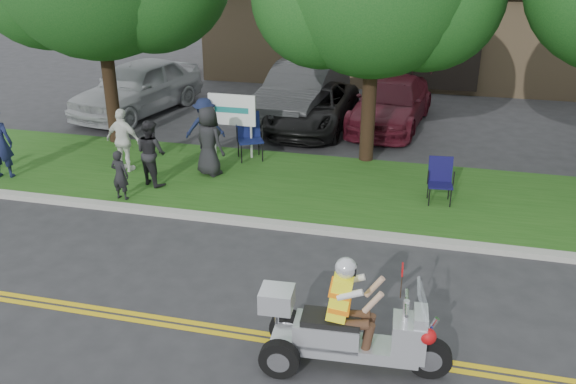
% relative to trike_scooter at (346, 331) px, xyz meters
% --- Properties ---
extents(ground, '(120.00, 120.00, 0.00)m').
position_rel_trike_scooter_xyz_m(ground, '(-1.24, 0.85, -0.60)').
color(ground, '#28282B').
rests_on(ground, ground).
extents(centerline_near, '(60.00, 0.10, 0.01)m').
position_rel_trike_scooter_xyz_m(centerline_near, '(-1.24, 0.27, -0.59)').
color(centerline_near, gold).
rests_on(centerline_near, ground).
extents(centerline_far, '(60.00, 0.10, 0.01)m').
position_rel_trike_scooter_xyz_m(centerline_far, '(-1.24, 0.43, -0.59)').
color(centerline_far, gold).
rests_on(centerline_far, ground).
extents(curb, '(60.00, 0.25, 0.12)m').
position_rel_trike_scooter_xyz_m(curb, '(-1.24, 3.90, -0.54)').
color(curb, '#A8A89E').
rests_on(curb, ground).
extents(grass_verge, '(60.00, 4.00, 0.10)m').
position_rel_trike_scooter_xyz_m(grass_verge, '(-1.24, 6.05, -0.54)').
color(grass_verge, '#1E4D14').
rests_on(grass_verge, ground).
extents(commercial_building, '(18.00, 8.20, 4.00)m').
position_rel_trike_scooter_xyz_m(commercial_building, '(0.76, 19.83, 1.41)').
color(commercial_building, '#9E7F5B').
rests_on(commercial_building, ground).
extents(business_sign, '(1.25, 0.06, 1.75)m').
position_rel_trike_scooter_xyz_m(business_sign, '(-4.14, 7.45, 0.66)').
color(business_sign, silver).
rests_on(business_sign, ground).
extents(trike_scooter, '(2.62, 0.90, 1.71)m').
position_rel_trike_scooter_xyz_m(trike_scooter, '(0.00, 0.00, 0.00)').
color(trike_scooter, black).
rests_on(trike_scooter, ground).
extents(lawn_chair_a, '(0.56, 0.58, 0.98)m').
position_rel_trike_scooter_xyz_m(lawn_chair_a, '(1.13, 5.83, 0.06)').
color(lawn_chair_a, black).
rests_on(lawn_chair_a, grass_verge).
extents(lawn_chair_b, '(0.85, 0.86, 1.18)m').
position_rel_trike_scooter_xyz_m(lawn_chair_b, '(-3.70, 7.46, 0.17)').
color(lawn_chair_b, black).
rests_on(lawn_chair_b, grass_verge).
extents(spectator_adult_mid, '(0.93, 0.85, 1.54)m').
position_rel_trike_scooter_xyz_m(spectator_adult_mid, '(-5.34, 5.21, 0.27)').
color(spectator_adult_mid, black).
rests_on(spectator_adult_mid, grass_verge).
extents(spectator_adult_right, '(0.95, 0.48, 1.56)m').
position_rel_trike_scooter_xyz_m(spectator_adult_right, '(-6.35, 5.82, 0.29)').
color(spectator_adult_right, white).
rests_on(spectator_adult_right, grass_verge).
extents(spectator_chair_a, '(1.13, 0.88, 1.55)m').
position_rel_trike_scooter_xyz_m(spectator_chair_a, '(-4.83, 7.29, 0.28)').
color(spectator_chair_a, '#161E3F').
rests_on(spectator_chair_a, grass_verge).
extents(spectator_chair_b, '(0.97, 0.84, 1.68)m').
position_rel_trike_scooter_xyz_m(spectator_chair_b, '(-4.27, 6.09, 0.34)').
color(spectator_chair_b, black).
rests_on(spectator_chair_b, grass_verge).
extents(child_left, '(0.44, 0.31, 1.12)m').
position_rel_trike_scooter_xyz_m(child_left, '(-5.64, 4.25, 0.07)').
color(child_left, black).
rests_on(child_left, grass_verge).
extents(parked_car_far_left, '(3.09, 5.40, 1.73)m').
position_rel_trike_scooter_xyz_m(parked_car_far_left, '(-8.55, 10.91, 0.27)').
color(parked_car_far_left, '#9FA2A6').
rests_on(parked_car_far_left, ground).
extents(parked_car_left, '(2.28, 5.42, 1.74)m').
position_rel_trike_scooter_xyz_m(parked_car_left, '(-3.24, 11.61, 0.27)').
color(parked_car_left, '#313133').
rests_on(parked_car_left, ground).
extents(parked_car_mid, '(2.33, 4.74, 1.29)m').
position_rel_trike_scooter_xyz_m(parked_car_mid, '(-2.70, 10.68, 0.05)').
color(parked_car_mid, black).
rests_on(parked_car_mid, ground).
extents(parked_car_right, '(2.52, 5.04, 1.41)m').
position_rel_trike_scooter_xyz_m(parked_car_right, '(-0.44, 11.52, 0.10)').
color(parked_car_right, '#51121F').
rests_on(parked_car_right, ground).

